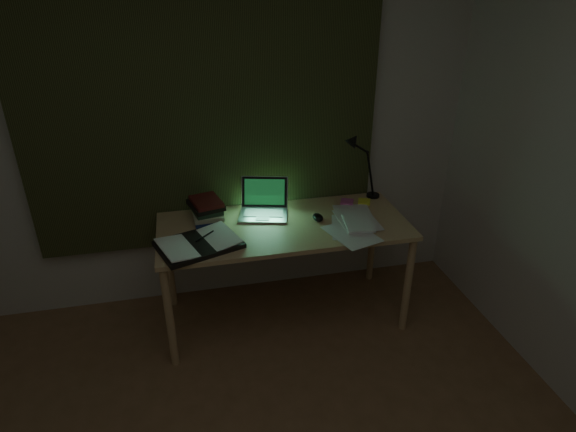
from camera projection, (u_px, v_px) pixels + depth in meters
name	position (u px, v px, depth m)	size (l,w,h in m)	color
wall_back	(204.00, 124.00, 3.01)	(3.50, 0.00, 2.50)	beige
curtain	(202.00, 93.00, 2.89)	(2.20, 0.06, 2.00)	#2A2D16
desk	(284.00, 272.00, 3.14)	(1.54, 0.67, 0.70)	tan
laptop	(263.00, 201.00, 3.03)	(0.30, 0.34, 0.22)	silver
open_textbook	(199.00, 243.00, 2.73)	(0.44, 0.32, 0.04)	white
book_stack	(206.00, 209.00, 3.01)	(0.18, 0.22, 0.15)	white
loose_papers	(349.00, 223.00, 2.97)	(0.38, 0.40, 0.02)	silver
mouse	(318.00, 217.00, 3.02)	(0.06, 0.10, 0.04)	black
sticky_yellow	(364.00, 202.00, 3.26)	(0.08, 0.08, 0.02)	#ECF233
sticky_pink	(347.00, 202.00, 3.25)	(0.08, 0.08, 0.02)	#CD4F98
desk_lamp	(376.00, 164.00, 3.24)	(0.32, 0.25, 0.49)	black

